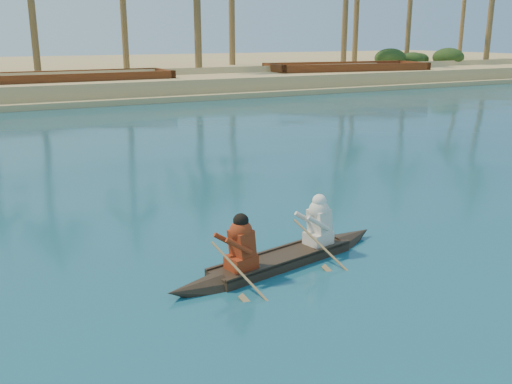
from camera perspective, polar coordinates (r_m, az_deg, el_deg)
ground at (r=13.95m, az=-9.05°, el=-2.20°), size 160.00×160.00×0.00m
sandy_embankment at (r=59.77m, az=-24.24°, el=10.63°), size 150.00×51.00×1.50m
shrub_cluster at (r=44.42m, az=-22.79°, el=10.44°), size 100.00×6.00×2.40m
canoe at (r=10.76m, az=2.59°, el=-5.92°), size 5.03×1.65×1.38m
barge_mid at (r=40.43m, az=-17.70°, el=9.87°), size 12.85×4.44×2.13m
barge_right at (r=49.57m, az=9.03°, el=11.35°), size 14.00×6.32×2.25m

